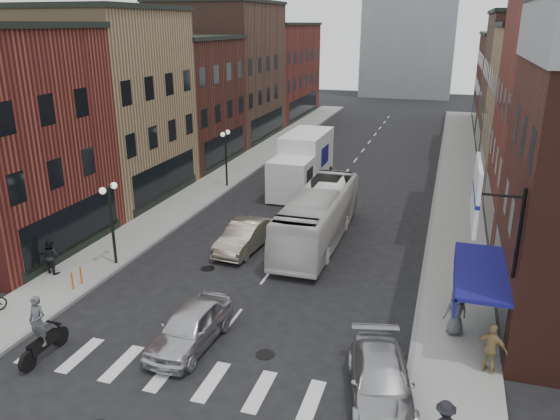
# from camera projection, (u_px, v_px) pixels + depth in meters

# --- Properties ---
(ground) EXTENTS (160.00, 160.00, 0.00)m
(ground) POSITION_uv_depth(u_px,v_px,m) (224.00, 331.00, 20.96)
(ground) COLOR black
(ground) RESTS_ON ground
(sidewalk_left) EXTENTS (3.00, 74.00, 0.15)m
(sidewalk_left) POSITION_uv_depth(u_px,v_px,m) (234.00, 172.00, 43.19)
(sidewalk_left) COLOR gray
(sidewalk_left) RESTS_ON ground
(sidewalk_right) EXTENTS (3.00, 74.00, 0.15)m
(sidewalk_right) POSITION_uv_depth(u_px,v_px,m) (458.00, 190.00, 38.39)
(sidewalk_right) COLOR gray
(sidewalk_right) RESTS_ON ground
(curb_left) EXTENTS (0.20, 74.00, 0.16)m
(curb_left) POSITION_uv_depth(u_px,v_px,m) (251.00, 174.00, 42.79)
(curb_left) COLOR gray
(curb_left) RESTS_ON ground
(curb_right) EXTENTS (0.20, 74.00, 0.16)m
(curb_right) POSITION_uv_depth(u_px,v_px,m) (436.00, 189.00, 38.84)
(curb_right) COLOR gray
(curb_right) RESTS_ON ground
(crosswalk_stripes) EXTENTS (12.00, 2.20, 0.01)m
(crosswalk_stripes) POSITION_uv_depth(u_px,v_px,m) (189.00, 377.00, 18.25)
(crosswalk_stripes) COLOR silver
(crosswalk_stripes) RESTS_ON ground
(bldg_left_mid_a) EXTENTS (10.30, 10.20, 12.30)m
(bldg_left_mid_a) POSITION_uv_depth(u_px,v_px,m) (94.00, 105.00, 35.83)
(bldg_left_mid_a) COLOR #A4825A
(bldg_left_mid_a) RESTS_ON ground
(bldg_left_mid_b) EXTENTS (10.30, 10.20, 10.30)m
(bldg_left_mid_b) POSITION_uv_depth(u_px,v_px,m) (168.00, 100.00, 45.18)
(bldg_left_mid_b) COLOR #421E17
(bldg_left_mid_b) RESTS_ON ground
(bldg_left_far_a) EXTENTS (10.30, 12.20, 13.30)m
(bldg_left_far_a) POSITION_uv_depth(u_px,v_px,m) (220.00, 71.00, 54.63)
(bldg_left_far_a) COLOR #503328
(bldg_left_far_a) RESTS_ON ground
(bldg_left_far_b) EXTENTS (10.30, 16.20, 11.30)m
(bldg_left_far_b) POSITION_uv_depth(u_px,v_px,m) (265.00, 71.00, 67.59)
(bldg_left_far_b) COLOR maroon
(bldg_left_far_b) RESTS_ON ground
(bldg_right_far_a) EXTENTS (10.30, 12.20, 12.30)m
(bldg_right_far_a) POSITION_uv_depth(u_px,v_px,m) (546.00, 86.00, 46.31)
(bldg_right_far_a) COLOR #503328
(bldg_right_far_a) RESTS_ON ground
(bldg_right_far_b) EXTENTS (10.30, 16.20, 10.30)m
(bldg_right_far_b) POSITION_uv_depth(u_px,v_px,m) (526.00, 82.00, 59.27)
(bldg_right_far_b) COLOR #421E17
(bldg_right_far_b) RESTS_ON ground
(awning_blue) EXTENTS (1.80, 5.00, 0.78)m
(awning_blue) POSITION_uv_depth(u_px,v_px,m) (476.00, 273.00, 19.84)
(awning_blue) COLOR navy
(awning_blue) RESTS_ON ground
(billboard_sign) EXTENTS (1.52, 3.00, 3.70)m
(billboard_sign) POSITION_uv_depth(u_px,v_px,m) (479.00, 196.00, 16.99)
(billboard_sign) COLOR black
(billboard_sign) RESTS_ON ground
(streetlamp_near) EXTENTS (0.32, 1.22, 4.11)m
(streetlamp_near) POSITION_uv_depth(u_px,v_px,m) (111.00, 209.00, 25.71)
(streetlamp_near) COLOR black
(streetlamp_near) RESTS_ON ground
(streetlamp_far) EXTENTS (0.32, 1.22, 4.11)m
(streetlamp_far) POSITION_uv_depth(u_px,v_px,m) (226.00, 148.00, 38.35)
(streetlamp_far) COLOR black
(streetlamp_far) RESTS_ON ground
(bike_rack) EXTENTS (0.08, 0.68, 0.80)m
(bike_rack) POSITION_uv_depth(u_px,v_px,m) (77.00, 278.00, 24.10)
(bike_rack) COLOR #D8590C
(bike_rack) RESTS_ON sidewalk_left
(box_truck) EXTENTS (2.79, 8.83, 3.84)m
(box_truck) POSITION_uv_depth(u_px,v_px,m) (302.00, 163.00, 38.45)
(box_truck) COLOR white
(box_truck) RESTS_ON ground
(motorcycle_rider) EXTENTS (0.69, 2.41, 2.45)m
(motorcycle_rider) POSITION_uv_depth(u_px,v_px,m) (40.00, 330.00, 18.90)
(motorcycle_rider) COLOR black
(motorcycle_rider) RESTS_ON ground
(transit_bus) EXTENTS (2.50, 10.54, 2.93)m
(transit_bus) POSITION_uv_depth(u_px,v_px,m) (318.00, 216.00, 29.12)
(transit_bus) COLOR silver
(transit_bus) RESTS_ON ground
(sedan_left_near) EXTENTS (2.00, 4.53, 1.52)m
(sedan_left_near) POSITION_uv_depth(u_px,v_px,m) (190.00, 326.00, 19.86)
(sedan_left_near) COLOR silver
(sedan_left_near) RESTS_ON ground
(sedan_left_far) EXTENTS (1.95, 4.65, 1.49)m
(sedan_left_far) POSITION_uv_depth(u_px,v_px,m) (244.00, 236.00, 28.27)
(sedan_left_far) COLOR #B3AC91
(sedan_left_far) RESTS_ON ground
(curb_car) EXTENTS (2.94, 5.04, 1.37)m
(curb_car) POSITION_uv_depth(u_px,v_px,m) (381.00, 381.00, 16.97)
(curb_car) COLOR #ACABB0
(curb_car) RESTS_ON ground
(ped_left_solo) EXTENTS (0.89, 0.63, 1.67)m
(ped_left_solo) POSITION_uv_depth(u_px,v_px,m) (51.00, 256.00, 25.31)
(ped_left_solo) COLOR black
(ped_left_solo) RESTS_ON sidewalk_left
(ped_right_b) EXTENTS (1.16, 0.85, 1.79)m
(ped_right_b) POSITION_uv_depth(u_px,v_px,m) (491.00, 349.00, 18.00)
(ped_right_b) COLOR #957E4C
(ped_right_b) RESTS_ON sidewalk_right
(ped_right_c) EXTENTS (1.02, 0.86, 1.77)m
(ped_right_c) POSITION_uv_depth(u_px,v_px,m) (456.00, 312.00, 20.27)
(ped_right_c) COLOR #4F5256
(ped_right_c) RESTS_ON sidewalk_right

